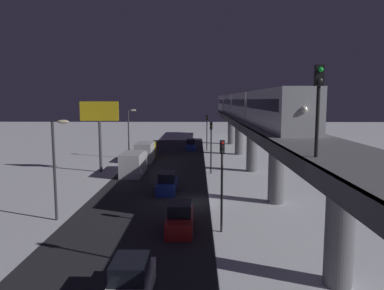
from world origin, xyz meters
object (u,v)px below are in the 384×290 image
traffic_light_mid (211,140)px  traffic_light_far (207,128)px  sedan_white (131,284)px  sedan_blue_2 (167,184)px  commercial_billboard (99,118)px  delivery_van (145,152)px  rail_signal (319,95)px  box_truck (134,163)px  subway_train (240,104)px  traffic_light_near (222,172)px  sedan_blue_3 (191,145)px  sedan_red (180,219)px

traffic_light_mid → traffic_light_far: size_ratio=1.00×
sedan_white → traffic_light_mid: (-4.70, -29.27, 3.40)m
sedan_white → traffic_light_mid: size_ratio=0.70×
sedan_blue_2 → sedan_white: size_ratio=1.08×
traffic_light_far → commercial_billboard: 24.12m
delivery_van → traffic_light_far: (-9.50, -10.64, 2.85)m
rail_signal → traffic_light_far: size_ratio=0.62×
sedan_white → box_truck: 29.24m
traffic_light_mid → traffic_light_far: (0.00, -20.39, 0.00)m
subway_train → traffic_light_near: subway_train is taller
sedan_blue_3 → sedan_blue_2: bearing=-93.3°
sedan_blue_2 → sedan_red: bearing=-80.5°
delivery_van → sedan_white: bearing=97.0°
traffic_light_mid → commercial_billboard: 14.21m
traffic_light_near → traffic_light_far: size_ratio=1.00×
sedan_red → sedan_white: same height
sedan_red → sedan_blue_2: (1.80, -10.71, 0.00)m
subway_train → traffic_light_far: 8.02m
subway_train → rail_signal: size_ratio=18.52×
sedan_white → traffic_light_near: 10.60m
sedan_blue_3 → delivery_van: bearing=-117.9°
commercial_billboard → sedan_blue_2: bearing=132.3°
traffic_light_near → traffic_light_far: same height
sedan_blue_3 → traffic_light_far: 4.82m
commercial_billboard → subway_train: bearing=-141.7°
rail_signal → delivery_van: bearing=-71.4°
sedan_blue_2 → box_truck: (4.80, -8.84, 0.55)m
subway_train → sedan_blue_2: (9.98, 25.31, -7.59)m
sedan_blue_2 → sedan_white: bearing=-90.0°
traffic_light_mid → commercial_billboard: size_ratio=0.72×
sedan_red → box_truck: size_ratio=0.64×
sedan_white → sedan_blue_3: (-1.80, -51.47, 0.00)m
sedan_red → traffic_light_mid: size_ratio=0.74×
sedan_red → traffic_light_near: (-2.90, 0.42, 3.40)m
box_truck → sedan_white: bearing=99.5°
traffic_light_mid → traffic_light_far: bearing=-90.0°
subway_train → box_truck: subway_train is taller
sedan_red → traffic_light_mid: (-2.90, -19.98, 3.40)m
sedan_red → traffic_light_far: 40.62m
sedan_white → delivery_van: delivery_van is taller
subway_train → sedan_white: subway_train is taller
sedan_white → traffic_light_far: bearing=84.6°
sedan_red → sedan_white: size_ratio=1.06×
sedan_blue_2 → box_truck: size_ratio=0.65×
sedan_white → commercial_billboard: size_ratio=0.50×
traffic_light_near → sedan_red: bearing=-8.2°
sedan_red → delivery_van: 30.46m
delivery_van → traffic_light_mid: (-9.50, 9.75, 2.85)m
sedan_blue_3 → traffic_light_near: 42.83m
rail_signal → sedan_red: bearing=-54.3°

